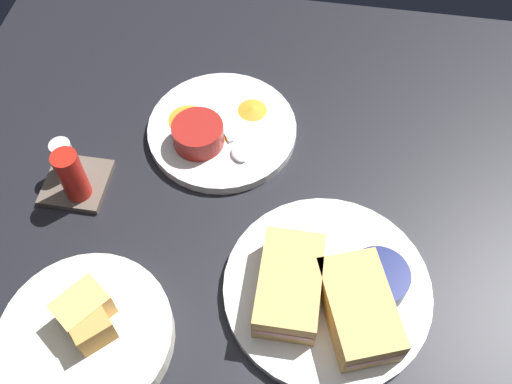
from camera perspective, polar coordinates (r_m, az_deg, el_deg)
name	(u,v)px	position (r cm, az deg, el deg)	size (l,w,h in cm)	color
ground_plane	(272,269)	(78.19, 1.59, -7.77)	(110.00, 110.00, 3.00)	black
plate_sandwich_main	(327,289)	(75.03, 7.13, -9.63)	(26.86, 26.86, 1.60)	silver
sandwich_half_near	(289,285)	(71.32, 3.38, -9.28)	(13.30, 7.68, 4.80)	tan
sandwich_half_far	(359,309)	(71.09, 10.27, -11.45)	(14.87, 11.66, 4.80)	tan
ramekin_dark_sauce	(377,280)	(73.49, 12.10, -8.59)	(7.72, 7.72, 3.76)	#0C144C
spoon_by_dark_ramekin	(330,294)	(73.54, 7.49, -10.10)	(4.89, 9.74, 0.80)	silver
plate_chips_companion	(222,130)	(88.55, -3.41, 6.24)	(22.95, 22.95, 1.60)	silver
ramekin_light_gravy	(198,134)	(84.83, -5.85, 5.86)	(7.65, 7.65, 3.63)	maroon
spoon_by_gravy_ramekin	(235,148)	(84.81, -2.10, 4.45)	(8.92, 6.89, 0.80)	silver
plantain_chip_scatter	(212,120)	(88.53, -4.45, 7.24)	(12.34, 17.04, 0.60)	orange
bread_basket_rear	(87,333)	(73.93, -16.63, -13.43)	(21.19, 21.19, 7.42)	silver
condiment_caddy	(72,174)	(84.32, -18.00, 1.75)	(9.00, 9.00, 9.50)	brown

